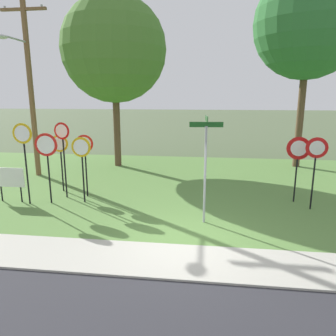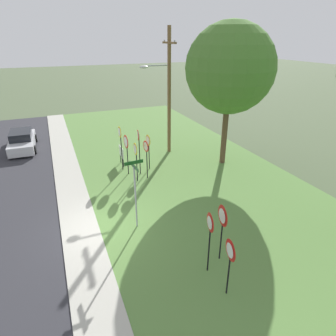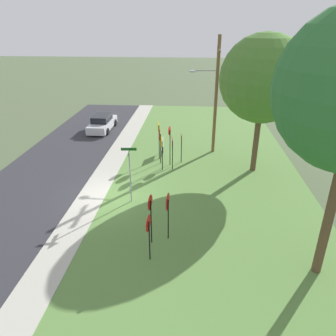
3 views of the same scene
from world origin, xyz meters
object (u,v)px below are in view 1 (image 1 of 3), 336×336
(yield_sign_near_right, at_px, (298,154))
(utility_pole, at_px, (28,77))
(stop_sign_near_right, at_px, (24,146))
(oak_tree_left, at_px, (114,50))
(yield_sign_near_left, at_px, (316,157))
(street_name_post, at_px, (205,161))
(notice_board, at_px, (10,179))
(stop_sign_center_tall, at_px, (60,151))
(oak_tree_right, at_px, (309,24))
(stop_sign_near_left, at_px, (82,156))
(stop_sign_far_right, at_px, (85,153))
(stop_sign_far_center, at_px, (47,153))
(stop_sign_far_left, at_px, (63,145))

(yield_sign_near_right, height_order, utility_pole, utility_pole)
(stop_sign_near_right, relative_size, utility_pole, 0.34)
(utility_pole, bearing_deg, oak_tree_left, 39.81)
(yield_sign_near_left, relative_size, street_name_post, 0.76)
(notice_board, height_order, oak_tree_left, oak_tree_left)
(notice_board, bearing_deg, yield_sign_near_right, 7.73)
(stop_sign_center_tall, bearing_deg, oak_tree_right, 25.52)
(stop_sign_near_left, height_order, oak_tree_right, oak_tree_right)
(yield_sign_near_left, bearing_deg, utility_pole, 174.87)
(oak_tree_right, bearing_deg, stop_sign_near_left, -141.86)
(stop_sign_near_right, relative_size, oak_tree_left, 0.33)
(utility_pole, bearing_deg, yield_sign_near_left, -15.33)
(notice_board, bearing_deg, oak_tree_left, 72.28)
(stop_sign_near_right, distance_m, notice_board, 1.46)
(stop_sign_near_right, distance_m, stop_sign_far_right, 2.06)
(stop_sign_far_center, bearing_deg, utility_pole, 121.75)
(yield_sign_near_left, height_order, street_name_post, street_name_post)
(stop_sign_near_right, distance_m, stop_sign_far_center, 0.77)
(stop_sign_center_tall, bearing_deg, stop_sign_far_center, -85.46)
(stop_sign_near_left, bearing_deg, stop_sign_far_right, 104.40)
(stop_sign_near_left, distance_m, notice_board, 2.79)
(street_name_post, bearing_deg, oak_tree_left, 117.93)
(stop_sign_near_left, xyz_separation_m, stop_sign_far_right, (-0.15, 0.67, -0.01))
(notice_board, bearing_deg, street_name_post, -7.87)
(stop_sign_far_left, height_order, stop_sign_far_center, stop_sign_far_left)
(yield_sign_near_right, distance_m, oak_tree_right, 8.36)
(yield_sign_near_right, distance_m, utility_pole, 11.83)
(yield_sign_near_right, relative_size, utility_pole, 0.28)
(stop_sign_far_left, xyz_separation_m, oak_tree_right, (9.99, 6.70, 5.18))
(stop_sign_near_right, bearing_deg, yield_sign_near_left, 4.31)
(stop_sign_far_center, xyz_separation_m, stop_sign_center_tall, (-0.22, 1.45, -0.20))
(stop_sign_far_left, bearing_deg, stop_sign_near_left, -18.11)
(yield_sign_near_right, bearing_deg, stop_sign_far_left, -168.21)
(oak_tree_left, distance_m, oak_tree_right, 9.75)
(stop_sign_far_center, xyz_separation_m, utility_pole, (-2.59, 3.69, 2.71))
(stop_sign_far_right, relative_size, yield_sign_near_right, 1.00)
(yield_sign_near_left, xyz_separation_m, street_name_post, (-3.56, -1.57, 0.07))
(oak_tree_right, bearing_deg, street_name_post, -119.72)
(stop_sign_near_right, height_order, notice_board, stop_sign_near_right)
(stop_sign_near_left, xyz_separation_m, street_name_post, (4.29, -1.29, 0.18))
(stop_sign_near_left, height_order, utility_pole, utility_pole)
(stop_sign_near_left, distance_m, utility_pole, 5.83)
(stop_sign_far_center, bearing_deg, yield_sign_near_right, 4.85)
(stop_sign_center_tall, xyz_separation_m, notice_board, (-1.27, -1.45, -0.80))
(street_name_post, bearing_deg, yield_sign_near_right, 30.70)
(utility_pole, distance_m, notice_board, 5.34)
(stop_sign_near_right, relative_size, oak_tree_right, 0.29)
(stop_sign_near_left, distance_m, yield_sign_near_left, 7.86)
(stop_sign_near_left, height_order, oak_tree_left, oak_tree_left)
(street_name_post, relative_size, utility_pole, 0.38)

